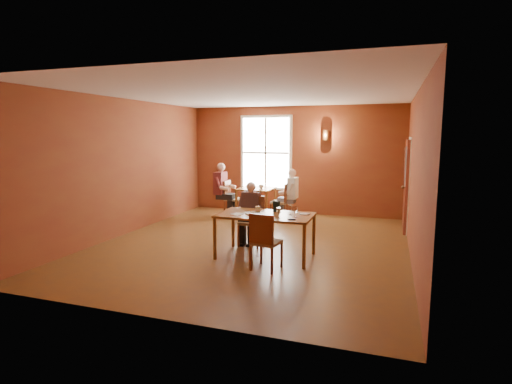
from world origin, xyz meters
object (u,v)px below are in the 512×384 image
(diner_white, at_px, (281,195))
(chair_diner_maroon, at_px, (234,198))
(diner_main, at_px, (251,216))
(chair_empty, at_px, (266,241))
(second_table, at_px, (256,203))
(main_table, at_px, (265,236))
(diner_maroon, at_px, (233,190))
(chair_diner_white, at_px, (280,201))
(chair_diner_main, at_px, (251,221))

(diner_white, relative_size, chair_diner_maroon, 1.32)
(diner_main, relative_size, chair_empty, 1.27)
(second_table, xyz_separation_m, diner_white, (0.68, 0.00, 0.24))
(main_table, height_order, diner_white, diner_white)
(chair_diner_maroon, bearing_deg, diner_main, 28.14)
(diner_maroon, bearing_deg, chair_empty, 28.99)
(diner_white, bearing_deg, chair_diner_white, 90.00)
(chair_empty, bearing_deg, diner_maroon, 128.00)
(diner_white, bearing_deg, chair_diner_main, -177.98)
(chair_diner_white, bearing_deg, second_table, 90.00)
(second_table, bearing_deg, chair_diner_white, 0.00)
(chair_empty, bearing_deg, chair_diner_maroon, 127.66)
(diner_main, relative_size, chair_diner_maroon, 1.25)
(second_table, relative_size, diner_white, 0.71)
(chair_diner_main, relative_size, diner_white, 0.77)
(chair_diner_main, xyz_separation_m, diner_maroon, (-1.45, 2.63, 0.21))
(chair_diner_main, height_order, chair_diner_white, chair_diner_main)
(diner_main, xyz_separation_m, chair_diner_white, (-0.12, 2.66, -0.13))
(main_table, xyz_separation_m, diner_main, (-0.50, 0.62, 0.21))
(main_table, height_order, diner_maroon, diner_maroon)
(diner_white, bearing_deg, diner_main, -178.00)
(second_table, distance_m, chair_diner_maroon, 0.66)
(second_table, height_order, diner_white, diner_white)
(chair_diner_main, distance_m, diner_maroon, 3.01)
(diner_white, distance_m, chair_diner_maroon, 1.34)
(main_table, distance_m, diner_main, 0.82)
(diner_white, bearing_deg, chair_diner_maroon, 90.00)
(diner_white, distance_m, diner_maroon, 1.36)
(main_table, bearing_deg, chair_diner_maroon, 120.37)
(second_table, height_order, chair_diner_maroon, chair_diner_maroon)
(diner_main, distance_m, chair_diner_maroon, 3.02)
(chair_empty, xyz_separation_m, chair_diner_maroon, (-2.14, 3.91, 0.01))
(main_table, xyz_separation_m, chair_diner_main, (-0.50, 0.65, 0.09))
(chair_empty, relative_size, chair_diner_white, 1.01)
(diner_main, distance_m, chair_diner_white, 2.67)
(main_table, bearing_deg, chair_diner_white, 100.75)
(diner_main, distance_m, diner_maroon, 3.03)
(second_table, relative_size, chair_diner_white, 0.95)
(chair_diner_white, bearing_deg, diner_main, -177.36)
(chair_diner_main, bearing_deg, chair_diner_maroon, -61.59)
(diner_main, height_order, diner_maroon, diner_maroon)
(main_table, relative_size, diner_white, 1.32)
(chair_diner_main, height_order, diner_main, diner_main)
(chair_diner_white, xyz_separation_m, diner_white, (0.03, 0.00, 0.17))
(second_table, bearing_deg, chair_diner_main, -73.63)
(chair_empty, bearing_deg, diner_white, 110.67)
(chair_diner_main, distance_m, chair_diner_white, 2.63)
(main_table, height_order, chair_diner_maroon, chair_diner_maroon)
(chair_diner_white, relative_size, diner_white, 0.74)
(chair_empty, xyz_separation_m, second_table, (-1.49, 3.91, -0.08))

